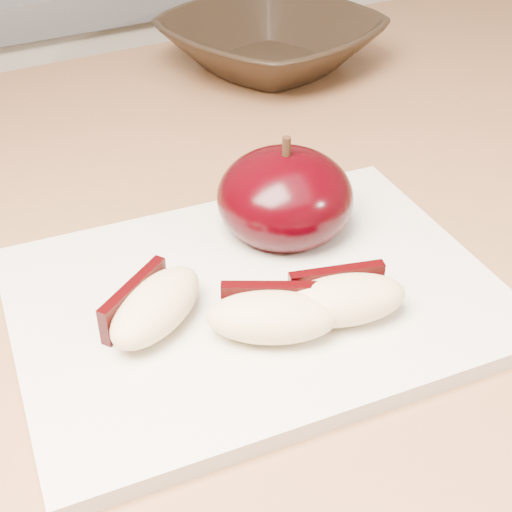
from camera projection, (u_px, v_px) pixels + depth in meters
cutting_board at (256, 298)px, 0.42m from camera, size 0.30×0.23×0.01m
apple_half at (285, 197)px, 0.46m from camera, size 0.11×0.11×0.07m
apple_wedge_a at (154, 306)px, 0.39m from camera, size 0.08×0.07×0.03m
apple_wedge_b at (272, 315)px, 0.38m from camera, size 0.08×0.06×0.03m
apple_wedge_c at (343, 298)px, 0.39m from camera, size 0.08×0.05×0.03m
bowl at (270, 43)px, 0.71m from camera, size 0.25×0.25×0.05m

